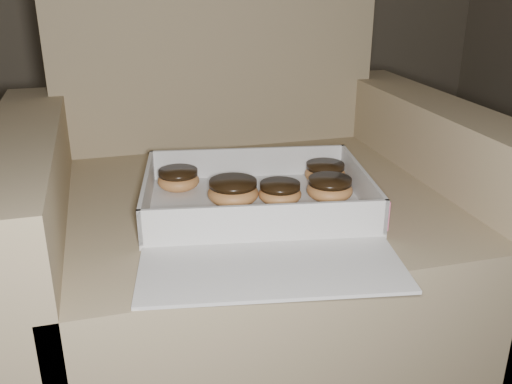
{
  "coord_description": "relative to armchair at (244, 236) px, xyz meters",
  "views": [
    {
      "loc": [
        0.38,
        -0.07,
        0.78
      ],
      "look_at": [
        0.61,
        0.76,
        0.43
      ],
      "focal_mm": 40.0,
      "sensor_mm": 36.0,
      "label": 1
    }
  ],
  "objects": [
    {
      "name": "armchair",
      "position": [
        0.0,
        0.0,
        0.0
      ],
      "size": [
        0.85,
        0.72,
        0.89
      ],
      "color": "#9C8C63",
      "rests_on": "floor"
    },
    {
      "name": "crumb_c",
      "position": [
        -0.04,
        -0.21,
        0.13
      ],
      "size": [
        0.01,
        0.01,
        0.0
      ],
      "primitive_type": "ellipsoid",
      "color": "black",
      "rests_on": "bakery_box"
    },
    {
      "name": "donut_a",
      "position": [
        0.02,
        -0.14,
        0.15
      ],
      "size": [
        0.07,
        0.07,
        0.04
      ],
      "color": "#D4874A",
      "rests_on": "bakery_box"
    },
    {
      "name": "donut_d",
      "position": [
        0.11,
        -0.15,
        0.15
      ],
      "size": [
        0.08,
        0.08,
        0.04
      ],
      "color": "#D4874A",
      "rests_on": "bakery_box"
    },
    {
      "name": "crumb_b",
      "position": [
        -0.07,
        -0.18,
        0.13
      ],
      "size": [
        0.01,
        0.01,
        0.0
      ],
      "primitive_type": "ellipsoid",
      "color": "black",
      "rests_on": "bakery_box"
    },
    {
      "name": "bakery_box",
      "position": [
        -0.02,
        -0.17,
        0.13
      ],
      "size": [
        0.42,
        0.47,
        0.06
      ],
      "rotation": [
        0.0,
        0.0,
        -0.17
      ],
      "color": "silver",
      "rests_on": "armchair"
    },
    {
      "name": "donut_e",
      "position": [
        -0.05,
        -0.13,
        0.15
      ],
      "size": [
        0.08,
        0.08,
        0.04
      ],
      "color": "#D4874A",
      "rests_on": "bakery_box"
    },
    {
      "name": "crumb_a",
      "position": [
        0.02,
        -0.17,
        0.13
      ],
      "size": [
        0.01,
        0.01,
        0.0
      ],
      "primitive_type": "ellipsoid",
      "color": "black",
      "rests_on": "bakery_box"
    },
    {
      "name": "donut_c",
      "position": [
        0.13,
        -0.08,
        0.15
      ],
      "size": [
        0.07,
        0.07,
        0.04
      ],
      "color": "#D4874A",
      "rests_on": "bakery_box"
    },
    {
      "name": "donut_b",
      "position": [
        -0.13,
        -0.04,
        0.15
      ],
      "size": [
        0.07,
        0.07,
        0.04
      ],
      "color": "#D4874A",
      "rests_on": "bakery_box"
    }
  ]
}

